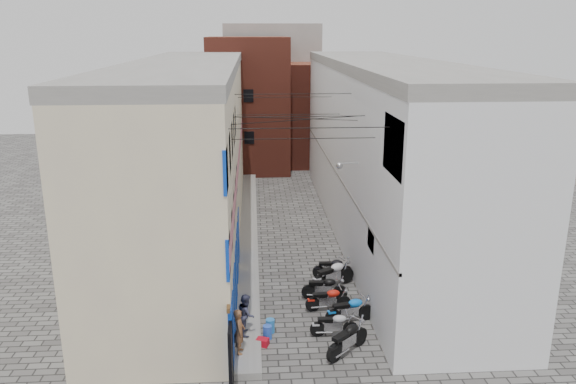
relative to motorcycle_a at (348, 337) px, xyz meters
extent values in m
plane|color=#4E4B49|center=(-1.27, -1.34, -0.59)|extent=(90.00, 90.00, 0.00)
cube|color=gray|center=(-3.32, 11.66, -0.47)|extent=(0.90, 26.00, 0.25)
cube|color=beige|center=(-6.27, 11.66, 3.66)|extent=(5.00, 26.00, 8.50)
cube|color=#CD7383|center=(-3.81, 11.66, 3.41)|extent=(0.10, 26.00, 0.80)
cube|color=#0B37AB|center=(-3.80, 3.56, 0.71)|extent=(0.12, 10.20, 2.40)
cube|color=#0B37AB|center=(-3.82, 3.56, 4.71)|extent=(0.10, 10.20, 4.00)
cube|color=gray|center=(-6.27, 11.66, 8.16)|extent=(5.10, 26.00, 0.50)
cube|color=black|center=(-3.79, -1.74, 0.51)|extent=(0.10, 1.20, 2.20)
cube|color=silver|center=(3.73, 11.66, 3.66)|extent=(5.00, 26.00, 8.50)
cube|color=#0B37AB|center=(1.28, 0.16, 6.41)|extent=(0.10, 2.40, 1.80)
cube|color=white|center=(1.29, 2.66, 2.41)|extent=(0.08, 1.00, 0.70)
cylinder|color=#B2B2B7|center=(0.88, 5.66, 4.61)|extent=(0.80, 0.06, 0.06)
sphere|color=#B2B2B7|center=(0.48, 5.66, 4.51)|extent=(0.28, 0.28, 0.28)
cube|color=gray|center=(3.73, 11.66, 8.16)|extent=(5.10, 26.00, 0.50)
cube|color=gray|center=(1.27, 11.66, 2.81)|extent=(0.10, 26.00, 0.12)
cube|color=maroon|center=(-3.27, 26.66, 4.41)|extent=(6.00, 6.00, 10.00)
cube|color=maroon|center=(1.73, 28.66, 3.41)|extent=(5.00, 6.00, 8.00)
cube|color=gray|center=(-1.27, 32.66, 4.91)|extent=(8.00, 5.00, 11.00)
cube|color=black|center=(-1.27, 23.86, 0.61)|extent=(2.00, 0.30, 2.40)
cylinder|color=black|center=(-1.27, 0.66, 6.91)|extent=(5.20, 0.02, 0.02)
cylinder|color=black|center=(-1.27, 2.66, 6.21)|extent=(5.20, 0.02, 0.02)
cylinder|color=black|center=(-1.27, 5.16, 6.61)|extent=(5.20, 0.02, 0.02)
cylinder|color=black|center=(-1.27, 7.66, 7.21)|extent=(5.20, 0.02, 0.02)
cylinder|color=black|center=(-1.27, 10.66, 5.91)|extent=(5.20, 0.02, 0.02)
cylinder|color=black|center=(-1.27, 13.66, 6.41)|extent=(5.20, 0.02, 0.02)
cylinder|color=black|center=(-1.27, 3.66, 6.71)|extent=(5.65, 2.07, 0.02)
cylinder|color=black|center=(-1.27, 6.66, 6.31)|extent=(5.80, 1.58, 0.02)
imported|color=brown|center=(-3.58, -0.12, 0.42)|extent=(0.37, 0.56, 1.53)
imported|color=#363851|center=(-3.36, 1.08, 0.39)|extent=(0.58, 0.73, 1.47)
cylinder|color=blue|center=(-2.64, 1.11, -0.34)|extent=(0.34, 0.34, 0.49)
cylinder|color=blue|center=(-2.53, 1.53, -0.34)|extent=(0.37, 0.37, 0.50)
cube|color=red|center=(-2.82, 0.66, -0.47)|extent=(0.49, 0.43, 0.25)
camera|label=1|loc=(-3.04, -16.40, 9.76)|focal=35.00mm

